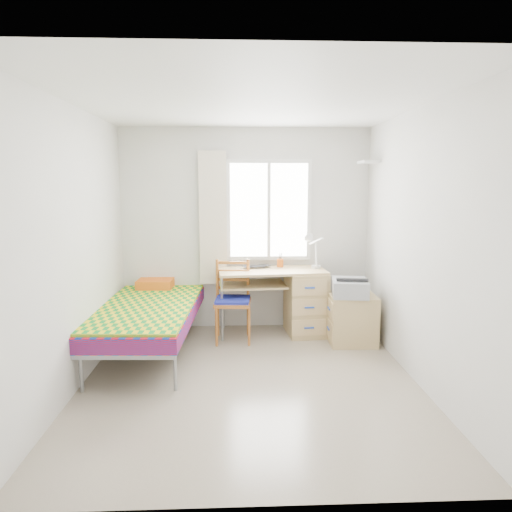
{
  "coord_description": "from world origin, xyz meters",
  "views": [
    {
      "loc": [
        -0.12,
        -4.18,
        1.88
      ],
      "look_at": [
        0.08,
        0.55,
        1.14
      ],
      "focal_mm": 32.0,
      "sensor_mm": 36.0,
      "label": 1
    }
  ],
  "objects": [
    {
      "name": "floor",
      "position": [
        0.0,
        0.0,
        0.0
      ],
      "size": [
        3.5,
        3.5,
        0.0
      ],
      "primitive_type": "plane",
      "color": "#BCAD93",
      "rests_on": "ground"
    },
    {
      "name": "wall_left",
      "position": [
        -1.6,
        0.0,
        1.3
      ],
      "size": [
        0.0,
        3.5,
        3.5
      ],
      "primitive_type": "plane",
      "rotation": [
        1.57,
        0.0,
        1.57
      ],
      "color": "silver",
      "rests_on": "ground"
    },
    {
      "name": "desk",
      "position": [
        0.68,
        1.41,
        0.45
      ],
      "size": [
        1.37,
        0.72,
        0.83
      ],
      "rotation": [
        0.0,
        0.0,
        0.09
      ],
      "color": "tan",
      "rests_on": "floor"
    },
    {
      "name": "laptop",
      "position": [
        0.15,
        1.5,
        0.84
      ],
      "size": [
        0.41,
        0.33,
        0.03
      ],
      "primitive_type": "imported",
      "rotation": [
        0.0,
        0.0,
        0.33
      ],
      "color": "black",
      "rests_on": "desk"
    },
    {
      "name": "ceiling",
      "position": [
        0.0,
        0.0,
        2.6
      ],
      "size": [
        3.5,
        3.5,
        0.0
      ],
      "primitive_type": "plane",
      "rotation": [
        3.14,
        0.0,
        0.0
      ],
      "color": "white",
      "rests_on": "wall_back"
    },
    {
      "name": "printer",
      "position": [
        1.2,
        0.99,
        0.69
      ],
      "size": [
        0.46,
        0.52,
        0.2
      ],
      "rotation": [
        0.0,
        0.0,
        -0.15
      ],
      "color": "#9FA3A7",
      "rests_on": "cabinet"
    },
    {
      "name": "wall_right",
      "position": [
        1.6,
        0.0,
        1.3
      ],
      "size": [
        0.0,
        3.5,
        3.5
      ],
      "primitive_type": "plane",
      "rotation": [
        1.57,
        0.0,
        -1.57
      ],
      "color": "silver",
      "rests_on": "ground"
    },
    {
      "name": "curtain",
      "position": [
        -0.42,
        1.68,
        1.45
      ],
      "size": [
        0.35,
        0.05,
        1.7
      ],
      "primitive_type": "cube",
      "color": "beige",
      "rests_on": "wall_back"
    },
    {
      "name": "wall_back",
      "position": [
        0.0,
        1.75,
        1.3
      ],
      "size": [
        3.2,
        0.0,
        3.2
      ],
      "primitive_type": "plane",
      "rotation": [
        1.57,
        0.0,
        0.0
      ],
      "color": "silver",
      "rests_on": "ground"
    },
    {
      "name": "chair",
      "position": [
        -0.16,
        1.21,
        0.55
      ],
      "size": [
        0.45,
        0.45,
        0.98
      ],
      "rotation": [
        0.0,
        0.0,
        -0.07
      ],
      "color": "#95461C",
      "rests_on": "floor"
    },
    {
      "name": "book",
      "position": [
        0.07,
        1.4,
        0.59
      ],
      "size": [
        0.27,
        0.3,
        0.02
      ],
      "primitive_type": "imported",
      "rotation": [
        0.0,
        0.0,
        0.39
      ],
      "color": "gray",
      "rests_on": "desk"
    },
    {
      "name": "window",
      "position": [
        0.3,
        1.73,
        1.55
      ],
      "size": [
        1.1,
        0.04,
        1.3
      ],
      "color": "white",
      "rests_on": "wall_back"
    },
    {
      "name": "floating_shelf",
      "position": [
        1.49,
        1.4,
        2.15
      ],
      "size": [
        0.2,
        0.32,
        0.03
      ],
      "primitive_type": "cube",
      "color": "white",
      "rests_on": "wall_right"
    },
    {
      "name": "task_lamp",
      "position": [
        0.82,
        1.37,
        1.12
      ],
      "size": [
        0.24,
        0.34,
        0.47
      ],
      "rotation": [
        0.0,
        0.0,
        0.05
      ],
      "color": "white",
      "rests_on": "desk"
    },
    {
      "name": "pen_cup",
      "position": [
        0.44,
        1.6,
        0.88
      ],
      "size": [
        0.1,
        0.1,
        0.1
      ],
      "primitive_type": "cylinder",
      "rotation": [
        0.0,
        0.0,
        0.31
      ],
      "color": "orange",
      "rests_on": "desk"
    },
    {
      "name": "bed",
      "position": [
        -1.12,
        0.9,
        0.47
      ],
      "size": [
        1.13,
        2.27,
        0.96
      ],
      "rotation": [
        0.0,
        0.0,
        -0.05
      ],
      "color": "gray",
      "rests_on": "floor"
    },
    {
      "name": "cabinet",
      "position": [
        1.25,
        1.02,
        0.3
      ],
      "size": [
        0.56,
        0.5,
        0.59
      ],
      "rotation": [
        0.0,
        0.0,
        -0.03
      ],
      "color": "tan",
      "rests_on": "floor"
    }
  ]
}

